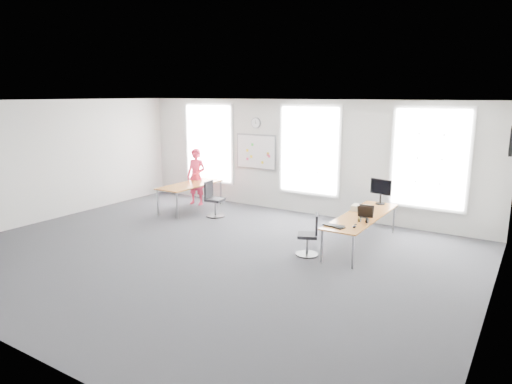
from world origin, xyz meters
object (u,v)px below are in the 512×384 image
Objects in this scene: person at (196,177)px; keyboard at (334,226)px; headphones at (363,220)px; chair_right at (310,237)px; desk_left at (190,186)px; chair_left at (213,201)px; monitor at (381,189)px; desk_right at (362,217)px.

keyboard is at bearing -30.46° from person.
headphones is at bearing -23.80° from person.
keyboard is at bearing 64.72° from chair_right.
person reaches higher than headphones.
desk_left is 0.67m from person.
desk_left is 1.22× the size of person.
chair_left is at bearing 176.98° from headphones.
headphones is 1.71m from monitor.
monitor reaches higher than keyboard.
person is 8.41× the size of headphones.
desk_right is 1.69× the size of person.
keyboard is (3.91, -1.35, 0.27)m from chair_left.
keyboard is 0.68m from headphones.
desk_right is at bearing -19.16° from person.
desk_right is 1.09m from keyboard.
person is 5.74m from headphones.
monitor is (0.68, 2.23, 0.65)m from chair_right.
chair_left is at bearing -136.30° from chair_right.
headphones is 0.33× the size of monitor.
headphones reaches higher than desk_right.
person is 5.57m from keyboard.
person reaches higher than chair_left.
person is at bearing 171.32° from headphones.
keyboard reaches higher than desk_right.
monitor is (5.33, 0.08, 0.21)m from person.
headphones is at bearing -108.48° from chair_left.
monitor reaches higher than chair_right.
chair_left reaches higher than keyboard.
desk_left is at bearing 174.52° from desk_right.
monitor is (0.19, 2.24, 0.34)m from keyboard.
headphones reaches higher than desk_left.
desk_right is 4.10m from chair_left.
monitor is (5.05, 0.68, 0.36)m from desk_left.
chair_right is 1.93× the size of keyboard.
keyboard is 2.27m from monitor.
person is at bearing 173.53° from keyboard.
desk_right is 4.73× the size of monitor.
chair_left is 1.52m from person.
keyboard is at bearing -117.13° from chair_left.
chair_left reaches higher than desk_right.
chair_right is at bearing -32.55° from person.
person reaches higher than keyboard.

